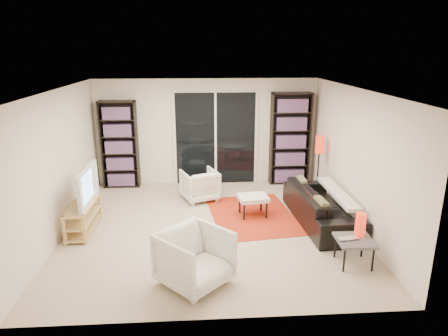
{
  "coord_description": "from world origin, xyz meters",
  "views": [
    {
      "loc": [
        -0.2,
        -6.45,
        3.04
      ],
      "look_at": [
        0.25,
        0.3,
        1.0
      ],
      "focal_mm": 32.0,
      "sensor_mm": 36.0,
      "label": 1
    }
  ],
  "objects_px": {
    "bookshelf_right": "(290,139)",
    "armchair_back": "(200,185)",
    "sofa": "(322,206)",
    "side_table": "(355,242)",
    "ottoman": "(253,199)",
    "bookshelf_left": "(119,145)",
    "armchair_front": "(195,258)",
    "floor_lamp": "(319,151)",
    "tv_stand": "(83,216)"
  },
  "relations": [
    {
      "from": "bookshelf_left",
      "to": "armchair_front",
      "type": "height_order",
      "value": "bookshelf_left"
    },
    {
      "from": "side_table",
      "to": "floor_lamp",
      "type": "bearing_deg",
      "value": 84.49
    },
    {
      "from": "bookshelf_right",
      "to": "armchair_front",
      "type": "bearing_deg",
      "value": -118.06
    },
    {
      "from": "side_table",
      "to": "armchair_front",
      "type": "bearing_deg",
      "value": -171.19
    },
    {
      "from": "bookshelf_right",
      "to": "side_table",
      "type": "height_order",
      "value": "bookshelf_right"
    },
    {
      "from": "bookshelf_right",
      "to": "armchair_back",
      "type": "distance_m",
      "value": 2.41
    },
    {
      "from": "bookshelf_left",
      "to": "ottoman",
      "type": "bearing_deg",
      "value": -34.32
    },
    {
      "from": "armchair_back",
      "to": "floor_lamp",
      "type": "bearing_deg",
      "value": 159.91
    },
    {
      "from": "side_table",
      "to": "armchair_back",
      "type": "bearing_deg",
      "value": 128.68
    },
    {
      "from": "bookshelf_left",
      "to": "armchair_front",
      "type": "relative_size",
      "value": 2.34
    },
    {
      "from": "bookshelf_right",
      "to": "side_table",
      "type": "distance_m",
      "value": 3.79
    },
    {
      "from": "armchair_back",
      "to": "armchair_front",
      "type": "distance_m",
      "value": 3.12
    },
    {
      "from": "bookshelf_left",
      "to": "armchair_back",
      "type": "height_order",
      "value": "bookshelf_left"
    },
    {
      "from": "bookshelf_right",
      "to": "ottoman",
      "type": "relative_size",
      "value": 3.58
    },
    {
      "from": "ottoman",
      "to": "side_table",
      "type": "relative_size",
      "value": 1.11
    },
    {
      "from": "tv_stand",
      "to": "sofa",
      "type": "height_order",
      "value": "sofa"
    },
    {
      "from": "bookshelf_left",
      "to": "floor_lamp",
      "type": "distance_m",
      "value": 4.35
    },
    {
      "from": "armchair_front",
      "to": "floor_lamp",
      "type": "bearing_deg",
      "value": 6.64
    },
    {
      "from": "tv_stand",
      "to": "bookshelf_left",
      "type": "bearing_deg",
      "value": 83.82
    },
    {
      "from": "ottoman",
      "to": "bookshelf_left",
      "type": "bearing_deg",
      "value": 145.68
    },
    {
      "from": "sofa",
      "to": "ottoman",
      "type": "height_order",
      "value": "sofa"
    },
    {
      "from": "armchair_front",
      "to": "side_table",
      "type": "xyz_separation_m",
      "value": [
        2.3,
        0.36,
        -0.02
      ]
    },
    {
      "from": "armchair_front",
      "to": "side_table",
      "type": "distance_m",
      "value": 2.33
    },
    {
      "from": "armchair_back",
      "to": "armchair_front",
      "type": "height_order",
      "value": "armchair_front"
    },
    {
      "from": "bookshelf_left",
      "to": "tv_stand",
      "type": "xyz_separation_m",
      "value": [
        -0.25,
        -2.3,
        -0.71
      ]
    },
    {
      "from": "floor_lamp",
      "to": "bookshelf_right",
      "type": "bearing_deg",
      "value": 112.66
    },
    {
      "from": "armchair_back",
      "to": "armchair_front",
      "type": "bearing_deg",
      "value": 68.13
    },
    {
      "from": "ottoman",
      "to": "tv_stand",
      "type": "bearing_deg",
      "value": -172.02
    },
    {
      "from": "bookshelf_right",
      "to": "sofa",
      "type": "height_order",
      "value": "bookshelf_right"
    },
    {
      "from": "bookshelf_right",
      "to": "sofa",
      "type": "distance_m",
      "value": 2.37
    },
    {
      "from": "sofa",
      "to": "side_table",
      "type": "distance_m",
      "value": 1.47
    },
    {
      "from": "bookshelf_left",
      "to": "sofa",
      "type": "height_order",
      "value": "bookshelf_left"
    },
    {
      "from": "armchair_back",
      "to": "floor_lamp",
      "type": "height_order",
      "value": "floor_lamp"
    },
    {
      "from": "sofa",
      "to": "floor_lamp",
      "type": "distance_m",
      "value": 1.49
    },
    {
      "from": "tv_stand",
      "to": "side_table",
      "type": "xyz_separation_m",
      "value": [
        4.23,
        -1.42,
        0.1
      ]
    },
    {
      "from": "bookshelf_right",
      "to": "armchair_front",
      "type": "distance_m",
      "value": 4.67
    },
    {
      "from": "bookshelf_right",
      "to": "armchair_back",
      "type": "xyz_separation_m",
      "value": [
        -2.08,
        -0.96,
        -0.73
      ]
    },
    {
      "from": "side_table",
      "to": "ottoman",
      "type": "bearing_deg",
      "value": 123.65
    },
    {
      "from": "bookshelf_right",
      "to": "ottoman",
      "type": "xyz_separation_m",
      "value": [
        -1.1,
        -1.88,
        -0.71
      ]
    },
    {
      "from": "armchair_back",
      "to": "ottoman",
      "type": "height_order",
      "value": "armchair_back"
    },
    {
      "from": "tv_stand",
      "to": "floor_lamp",
      "type": "height_order",
      "value": "floor_lamp"
    },
    {
      "from": "bookshelf_left",
      "to": "bookshelf_right",
      "type": "xyz_separation_m",
      "value": [
        3.85,
        -0.0,
        0.07
      ]
    },
    {
      "from": "armchair_front",
      "to": "floor_lamp",
      "type": "height_order",
      "value": "floor_lamp"
    },
    {
      "from": "armchair_front",
      "to": "floor_lamp",
      "type": "distance_m",
      "value": 4.09
    },
    {
      "from": "armchair_front",
      "to": "floor_lamp",
      "type": "xyz_separation_m",
      "value": [
        2.57,
        3.13,
        0.61
      ]
    },
    {
      "from": "ottoman",
      "to": "sofa",
      "type": "bearing_deg",
      "value": -17.07
    },
    {
      "from": "tv_stand",
      "to": "ottoman",
      "type": "xyz_separation_m",
      "value": [
        3.0,
        0.42,
        0.08
      ]
    },
    {
      "from": "tv_stand",
      "to": "armchair_back",
      "type": "height_order",
      "value": "armchair_back"
    },
    {
      "from": "sofa",
      "to": "side_table",
      "type": "bearing_deg",
      "value": 177.85
    },
    {
      "from": "side_table",
      "to": "tv_stand",
      "type": "bearing_deg",
      "value": 161.45
    }
  ]
}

